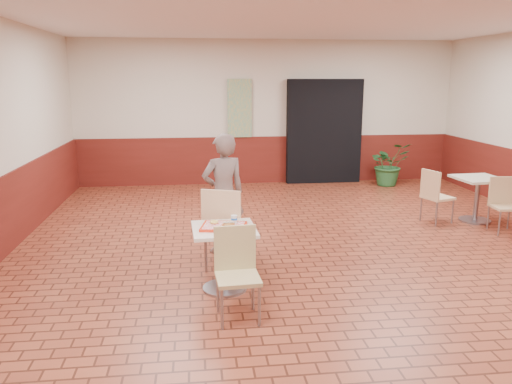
{
  "coord_description": "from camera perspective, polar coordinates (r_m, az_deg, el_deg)",
  "views": [
    {
      "loc": [
        -1.53,
        -5.53,
        2.22
      ],
      "look_at": [
        -0.86,
        -0.02,
        0.95
      ],
      "focal_mm": 35.0,
      "sensor_mm": 36.0,
      "label": 1
    }
  ],
  "objects": [
    {
      "name": "main_table",
      "position": [
        5.31,
        -3.66,
        -6.42
      ],
      "size": [
        0.65,
        0.65,
        0.69
      ],
      "rotation": [
        0.0,
        0.0,
        0.05
      ],
      "color": "beige",
      "rests_on": "ground"
    },
    {
      "name": "wainscot_band",
      "position": [
        5.99,
        8.17,
        -3.93
      ],
      "size": [
        8.0,
        10.0,
        1.0
      ],
      "color": "#571710",
      "rests_on": "ground"
    },
    {
      "name": "customer",
      "position": [
        6.39,
        -3.75,
        -0.2
      ],
      "size": [
        0.65,
        0.52,
        1.55
      ],
      "primitive_type": "imported",
      "rotation": [
        0.0,
        0.0,
        3.44
      ],
      "color": "#735F59",
      "rests_on": "ground"
    },
    {
      "name": "long_john_donut",
      "position": [
        5.21,
        -3.19,
        -3.65
      ],
      "size": [
        0.15,
        0.08,
        0.04
      ],
      "rotation": [
        0.0,
        0.0,
        0.12
      ],
      "color": "#BE7F37",
      "rests_on": "serving_tray"
    },
    {
      "name": "room_shell",
      "position": [
        5.78,
        8.48,
        5.6
      ],
      "size": [
        8.01,
        10.01,
        3.01
      ],
      "color": "brown",
      "rests_on": "ground"
    },
    {
      "name": "chair_main_front",
      "position": [
        4.73,
        -2.22,
        -8.67
      ],
      "size": [
        0.42,
        0.42,
        0.87
      ],
      "rotation": [
        0.0,
        0.0,
        0.06
      ],
      "color": "tan",
      "rests_on": "ground"
    },
    {
      "name": "corridor_doorway",
      "position": [
        10.82,
        7.77,
        6.85
      ],
      "size": [
        1.6,
        0.22,
        2.2
      ],
      "primitive_type": "cube",
      "color": "black",
      "rests_on": "ground"
    },
    {
      "name": "paper_cup",
      "position": [
        5.29,
        -2.53,
        -3.12
      ],
      "size": [
        0.07,
        0.07,
        0.08
      ],
      "rotation": [
        0.0,
        0.0,
        0.21
      ],
      "color": "silver",
      "rests_on": "serving_tray"
    },
    {
      "name": "chair_main_back",
      "position": [
        5.81,
        -3.62,
        -3.77
      ],
      "size": [
        0.59,
        0.59,
        1.0
      ],
      "rotation": [
        0.0,
        0.0,
        2.79
      ],
      "color": "#E3BA88",
      "rests_on": "ground"
    },
    {
      "name": "promo_poster",
      "position": [
        10.53,
        -1.88,
        9.53
      ],
      "size": [
        0.5,
        0.03,
        1.2
      ],
      "primitive_type": "cube",
      "color": "gray",
      "rests_on": "wainscot_band"
    },
    {
      "name": "potted_plant",
      "position": [
        10.85,
        14.93,
        3.11
      ],
      "size": [
        0.94,
        0.86,
        0.91
      ],
      "primitive_type": "imported",
      "rotation": [
        0.0,
        0.0,
        0.2
      ],
      "color": "#255C2B",
      "rests_on": "ground"
    },
    {
      "name": "chair_second_front",
      "position": [
        8.18,
        26.45,
        -0.98
      ],
      "size": [
        0.39,
        0.39,
        0.8
      ],
      "rotation": [
        0.0,
        0.0,
        -0.06
      ],
      "color": "tan",
      "rests_on": "ground"
    },
    {
      "name": "ring_donut",
      "position": [
        5.3,
        -4.8,
        -3.44
      ],
      "size": [
        0.12,
        0.12,
        0.03
      ],
      "primitive_type": "torus",
      "rotation": [
        0.0,
        0.0,
        -0.4
      ],
      "color": "#EDC856",
      "rests_on": "serving_tray"
    },
    {
      "name": "second_table",
      "position": [
        8.56,
        23.98,
        0.02
      ],
      "size": [
        0.67,
        0.67,
        0.71
      ],
      "rotation": [
        0.0,
        0.0,
        0.07
      ],
      "color": "beige",
      "rests_on": "ground"
    },
    {
      "name": "chair_second_left",
      "position": [
        8.23,
        19.74,
        -0.15
      ],
      "size": [
        0.49,
        0.49,
        0.84
      ],
      "rotation": [
        0.0,
        0.0,
        1.89
      ],
      "color": "#EAC48C",
      "rests_on": "ground"
    },
    {
      "name": "serving_tray",
      "position": [
        5.24,
        -3.7,
        -3.95
      ],
      "size": [
        0.46,
        0.36,
        0.03
      ],
      "rotation": [
        0.0,
        0.0,
        -0.2
      ],
      "color": "red",
      "rests_on": "main_table"
    }
  ]
}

